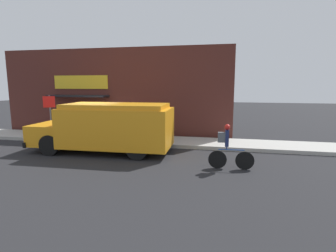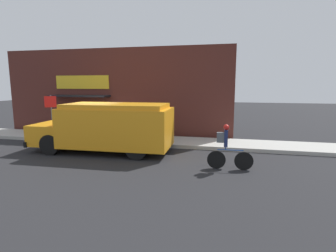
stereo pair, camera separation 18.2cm
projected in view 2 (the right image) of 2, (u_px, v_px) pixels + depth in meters
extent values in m
plane|color=#232326|center=(94.00, 144.00, 13.38)|extent=(70.00, 70.00, 0.00)
cube|color=#ADAAA3|center=(103.00, 138.00, 14.37)|extent=(28.00, 2.09, 0.18)
cube|color=#4C231E|center=(112.00, 93.00, 15.30)|extent=(13.90, 0.18, 5.07)
cube|color=gold|center=(82.00, 82.00, 15.51)|extent=(3.42, 0.05, 0.78)
cube|color=black|center=(79.00, 96.00, 15.25)|extent=(3.60, 0.84, 0.10)
cube|color=orange|center=(117.00, 127.00, 11.55)|extent=(4.83, 2.35, 1.67)
cube|color=orange|center=(54.00, 133.00, 12.20)|extent=(1.55, 2.07, 0.92)
cube|color=orange|center=(116.00, 106.00, 11.40)|extent=(4.44, 2.16, 0.20)
cube|color=black|center=(41.00, 140.00, 12.39)|extent=(0.19, 2.16, 0.24)
cube|color=red|center=(102.00, 120.00, 13.09)|extent=(0.04, 0.44, 0.44)
cylinder|color=black|center=(74.00, 136.00, 13.07)|extent=(0.89, 0.29, 0.88)
cylinder|color=black|center=(50.00, 145.00, 11.25)|extent=(0.89, 0.29, 0.88)
cylinder|color=black|center=(149.00, 139.00, 12.34)|extent=(0.89, 0.29, 0.88)
cylinder|color=black|center=(136.00, 149.00, 10.52)|extent=(0.89, 0.29, 0.88)
cylinder|color=black|center=(244.00, 161.00, 9.23)|extent=(0.66, 0.07, 0.66)
cylinder|color=black|center=(216.00, 160.00, 9.40)|extent=(0.66, 0.07, 0.66)
cylinder|color=#234793|center=(230.00, 150.00, 9.26)|extent=(0.91, 0.08, 0.04)
cylinder|color=#234793|center=(226.00, 148.00, 9.28)|extent=(0.04, 0.04, 0.12)
cube|color=navy|center=(226.00, 138.00, 9.22)|extent=(0.13, 0.21, 0.59)
sphere|color=red|center=(226.00, 127.00, 9.16)|extent=(0.20, 0.20, 0.20)
cube|color=#565B60|center=(220.00, 137.00, 9.25)|extent=(0.27, 0.15, 0.36)
cylinder|color=slate|center=(52.00, 116.00, 14.24)|extent=(0.07, 0.07, 2.27)
cube|color=red|center=(50.00, 102.00, 14.07)|extent=(0.45, 0.45, 0.60)
cylinder|color=#2D5138|center=(158.00, 131.00, 14.22)|extent=(0.60, 0.60, 0.71)
cylinder|color=black|center=(158.00, 124.00, 14.16)|extent=(0.62, 0.62, 0.04)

